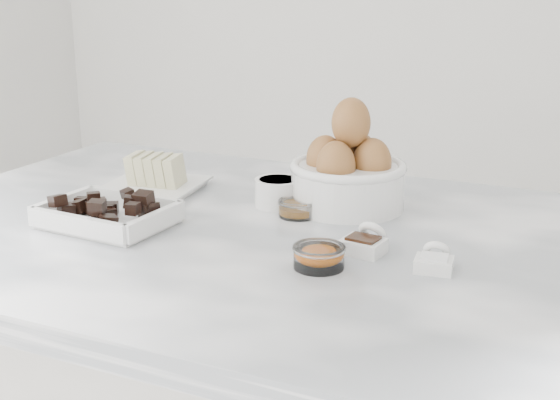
# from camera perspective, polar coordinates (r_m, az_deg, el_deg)

# --- Properties ---
(marble_slab) EXTENTS (1.20, 0.80, 0.04)m
(marble_slab) POSITION_cam_1_polar(r_m,az_deg,el_deg) (1.19, -1.48, -3.01)
(marble_slab) COLOR white
(marble_slab) RESTS_ON cabinet
(chocolate_dish) EXTENTS (0.20, 0.16, 0.05)m
(chocolate_dish) POSITION_cam_1_polar(r_m,az_deg,el_deg) (1.23, -12.51, -0.82)
(chocolate_dish) COLOR white
(chocolate_dish) RESTS_ON marble_slab
(butter_plate) EXTENTS (0.18, 0.18, 0.07)m
(butter_plate) POSITION_cam_1_polar(r_m,az_deg,el_deg) (1.40, -9.32, 1.64)
(butter_plate) COLOR white
(butter_plate) RESTS_ON marble_slab
(sugar_ramekin) EXTENTS (0.08, 0.08, 0.05)m
(sugar_ramekin) POSITION_cam_1_polar(r_m,az_deg,el_deg) (1.29, -0.14, 0.64)
(sugar_ramekin) COLOR white
(sugar_ramekin) RESTS_ON marble_slab
(egg_bowl) EXTENTS (0.19, 0.19, 0.18)m
(egg_bowl) POSITION_cam_1_polar(r_m,az_deg,el_deg) (1.28, 4.99, 2.00)
(egg_bowl) COLOR white
(egg_bowl) RESTS_ON marble_slab
(honey_bowl) EXTENTS (0.07, 0.07, 0.03)m
(honey_bowl) POSITION_cam_1_polar(r_m,az_deg,el_deg) (1.24, 1.32, -0.55)
(honey_bowl) COLOR white
(honey_bowl) RESTS_ON marble_slab
(zest_bowl) EXTENTS (0.07, 0.07, 0.03)m
(zest_bowl) POSITION_cam_1_polar(r_m,az_deg,el_deg) (1.03, 2.87, -4.08)
(zest_bowl) COLOR white
(zest_bowl) RESTS_ON marble_slab
(vanilla_spoon) EXTENTS (0.06, 0.07, 0.04)m
(vanilla_spoon) POSITION_cam_1_polar(r_m,az_deg,el_deg) (1.09, 6.27, -3.09)
(vanilla_spoon) COLOR white
(vanilla_spoon) RESTS_ON marble_slab
(salt_spoon) EXTENTS (0.05, 0.06, 0.04)m
(salt_spoon) POSITION_cam_1_polar(r_m,az_deg,el_deg) (1.05, 11.23, -4.36)
(salt_spoon) COLOR white
(salt_spoon) RESTS_ON marble_slab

